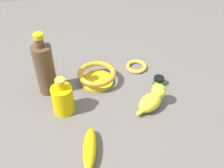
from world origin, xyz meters
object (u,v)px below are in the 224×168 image
bottle_short (63,99)px  nail_polish_jar (159,81)px  cat_figurine (153,99)px  banana (90,149)px  bowl (97,76)px  bottle_tall (45,69)px  bangle (136,67)px

bottle_short → nail_polish_jar: (-0.38, -0.02, -0.04)m
bottle_short → cat_figurine: bottle_short is taller
banana → cat_figurine: 0.28m
bowl → cat_figurine: cat_figurine is taller
bottle_tall → nail_polish_jar: bearing=165.2°
cat_figurine → banana: bearing=23.8°
cat_figurine → bottle_tall: (0.33, -0.21, 0.06)m
banana → bowl: bearing=178.4°
bowl → bottle_short: bearing=35.6°
bottle_short → banana: bearing=100.7°
bowl → bangle: (-0.18, -0.03, -0.03)m
nail_polish_jar → bottle_tall: bottle_tall is taller
bottle_short → cat_figurine: bearing=164.0°
bottle_short → cat_figurine: 0.31m
banana → bottle_short: 0.21m
banana → bowl: (-0.11, -0.31, 0.01)m
bowl → nail_polish_jar: bowl is taller
bowl → cat_figurine: (-0.15, 0.19, 0.01)m
nail_polish_jar → cat_figurine: bearing=52.1°
cat_figurine → bangle: bearing=-99.3°
bottle_short → bangle: (-0.34, -0.14, -0.05)m
bowl → bottle_tall: 0.20m
bottle_short → bottle_tall: bearing=-74.3°
bowl → bangle: bowl is taller
banana → bangle: banana is taller
bowl → cat_figurine: bearing=126.8°
bottle_short → bowl: bearing=-144.4°
bottle_short → nail_polish_jar: bottle_short is taller
nail_polish_jar → bangle: (0.04, -0.13, -0.01)m
banana → bottle_short: bottle_short is taller
cat_figurine → bottle_tall: bottle_tall is taller
nail_polish_jar → banana: bearing=32.5°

